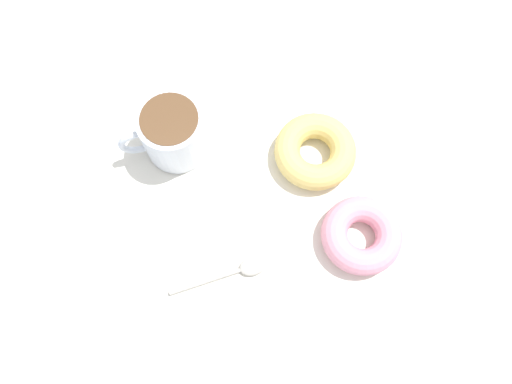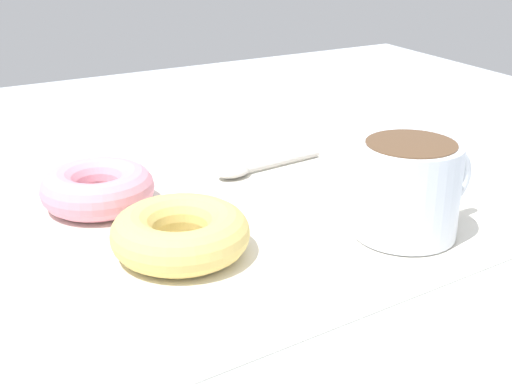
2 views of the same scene
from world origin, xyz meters
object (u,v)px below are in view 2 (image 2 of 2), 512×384
at_px(donut_near_cup, 180,233).
at_px(spoon, 250,169).
at_px(donut_far, 98,188).
at_px(coffee_cup, 409,187).

relative_size(donut_near_cup, spoon, 0.88).
bearing_deg(donut_near_cup, donut_far, 12.65).
height_order(coffee_cup, spoon, coffee_cup).
bearing_deg(spoon, coffee_cup, -166.00).
distance_m(donut_near_cup, donut_far, 0.13).
relative_size(donut_near_cup, donut_far, 1.07).
height_order(coffee_cup, donut_near_cup, coffee_cup).
distance_m(donut_far, spoon, 0.16).
bearing_deg(coffee_cup, donut_far, 49.00).
relative_size(donut_far, spoon, 0.82).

